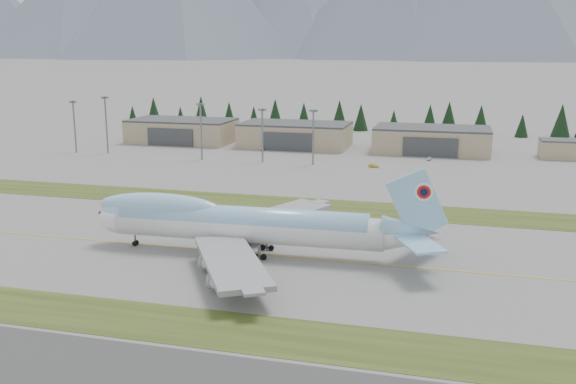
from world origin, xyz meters
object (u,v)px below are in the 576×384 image
(boeing_747_freighter, at_px, (243,224))
(hangar_center, at_px, (295,135))
(service_vehicle_a, at_px, (262,150))
(service_vehicle_b, at_px, (374,167))
(service_vehicle_c, at_px, (429,160))
(hangar_right, at_px, (432,140))
(hangar_left, at_px, (182,131))

(boeing_747_freighter, height_order, hangar_center, boeing_747_freighter)
(service_vehicle_a, height_order, service_vehicle_b, service_vehicle_b)
(boeing_747_freighter, relative_size, service_vehicle_b, 19.49)
(hangar_center, distance_m, service_vehicle_c, 63.65)
(hangar_right, xyz_separation_m, service_vehicle_b, (-19.29, -41.18, -5.39))
(service_vehicle_b, bearing_deg, boeing_747_freighter, -170.44)
(hangar_right, bearing_deg, hangar_left, 180.00)
(hangar_right, bearing_deg, service_vehicle_c, -89.96)
(hangar_center, bearing_deg, hangar_left, 180.00)
(service_vehicle_a, bearing_deg, boeing_747_freighter, -104.84)
(boeing_747_freighter, bearing_deg, service_vehicle_a, 103.62)
(hangar_left, xyz_separation_m, service_vehicle_b, (95.71, -41.18, -5.39))
(hangar_center, xyz_separation_m, hangar_right, (60.00, 0.00, 0.00))
(hangar_center, bearing_deg, hangar_right, 0.00)
(hangar_right, relative_size, service_vehicle_a, 12.82)
(hangar_center, bearing_deg, service_vehicle_b, -45.33)
(service_vehicle_b, bearing_deg, service_vehicle_c, -25.93)
(boeing_747_freighter, relative_size, service_vehicle_c, 21.30)
(service_vehicle_a, bearing_deg, hangar_center, 19.92)
(hangar_left, height_order, service_vehicle_a, hangar_left)
(hangar_right, distance_m, service_vehicle_a, 73.10)
(hangar_left, bearing_deg, boeing_747_freighter, -61.58)
(hangar_center, relative_size, service_vehicle_a, 12.82)
(hangar_right, xyz_separation_m, service_vehicle_c, (0.02, -20.49, -5.39))
(service_vehicle_b, relative_size, service_vehicle_c, 1.09)
(service_vehicle_c, bearing_deg, service_vehicle_b, -128.36)
(service_vehicle_c, bearing_deg, service_vehicle_a, 179.41)
(boeing_747_freighter, distance_m, hangar_right, 153.97)
(hangar_left, relative_size, service_vehicle_a, 12.82)
(service_vehicle_a, distance_m, service_vehicle_b, 58.95)
(hangar_right, distance_m, service_vehicle_b, 45.80)
(boeing_747_freighter, xyz_separation_m, hangar_right, (33.70, 150.23, -1.43))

